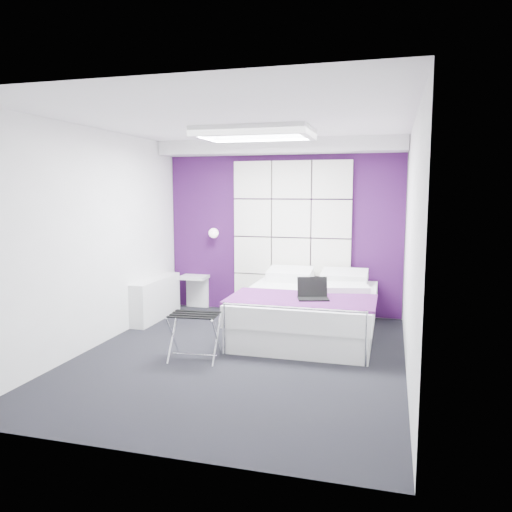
{
  "coord_description": "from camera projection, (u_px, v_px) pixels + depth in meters",
  "views": [
    {
      "loc": [
        1.61,
        -5.21,
        1.86
      ],
      "look_at": [
        0.09,
        0.35,
        1.11
      ],
      "focal_mm": 35.0,
      "sensor_mm": 36.0,
      "label": 1
    }
  ],
  "objects": [
    {
      "name": "soffit",
      "position": [
        279.0,
        147.0,
        7.19
      ],
      "size": [
        3.58,
        0.5,
        0.2
      ],
      "primitive_type": "cube",
      "color": "silver",
      "rests_on": "wall_back"
    },
    {
      "name": "floor",
      "position": [
        240.0,
        357.0,
        5.64
      ],
      "size": [
        4.4,
        4.4,
        0.0
      ],
      "primitive_type": "plane",
      "color": "black",
      "rests_on": "ground"
    },
    {
      "name": "nightstand",
      "position": [
        194.0,
        277.0,
        7.87
      ],
      "size": [
        0.42,
        0.33,
        0.05
      ],
      "primitive_type": "cube",
      "color": "silver",
      "rests_on": "wall_back"
    },
    {
      "name": "skylight",
      "position": [
        254.0,
        132.0,
        5.89
      ],
      "size": [
        1.36,
        0.86,
        0.12
      ],
      "primitive_type": null,
      "color": "white",
      "rests_on": "ceiling"
    },
    {
      "name": "wall_lamp",
      "position": [
        214.0,
        233.0,
        7.73
      ],
      "size": [
        0.15,
        0.15,
        0.15
      ],
      "primitive_type": "sphere",
      "color": "white",
      "rests_on": "wall_back"
    },
    {
      "name": "headboard",
      "position": [
        291.0,
        237.0,
        7.5
      ],
      "size": [
        1.8,
        0.08,
        2.3
      ],
      "primitive_type": null,
      "color": "silver",
      "rests_on": "wall_back"
    },
    {
      "name": "radiator",
      "position": [
        156.0,
        299.0,
        7.29
      ],
      "size": [
        0.22,
        1.2,
        0.6
      ],
      "primitive_type": "cube",
      "color": "silver",
      "rests_on": "floor"
    },
    {
      "name": "wall_right",
      "position": [
        411.0,
        247.0,
        5.01
      ],
      "size": [
        0.0,
        4.4,
        4.4
      ],
      "primitive_type": "plane",
      "rotation": [
        1.57,
        0.0,
        -1.57
      ],
      "color": "silver",
      "rests_on": "floor"
    },
    {
      "name": "wall_back",
      "position": [
        283.0,
        228.0,
        7.58
      ],
      "size": [
        3.6,
        0.0,
        3.6
      ],
      "primitive_type": "plane",
      "rotation": [
        1.57,
        0.0,
        0.0
      ],
      "color": "silver",
      "rests_on": "floor"
    },
    {
      "name": "ceiling",
      "position": [
        239.0,
        121.0,
        5.31
      ],
      "size": [
        4.4,
        4.4,
        0.0
      ],
      "primitive_type": "plane",
      "rotation": [
        3.14,
        0.0,
        0.0
      ],
      "color": "white",
      "rests_on": "wall_back"
    },
    {
      "name": "luggage_rack",
      "position": [
        195.0,
        337.0,
        5.52
      ],
      "size": [
        0.53,
        0.39,
        0.52
      ],
      "rotation": [
        0.0,
        0.0,
        0.09
      ],
      "color": "silver",
      "rests_on": "floor"
    },
    {
      "name": "wall_left",
      "position": [
        96.0,
        239.0,
        5.95
      ],
      "size": [
        0.0,
        4.4,
        4.4
      ],
      "primitive_type": "plane",
      "rotation": [
        1.57,
        0.0,
        1.57
      ],
      "color": "silver",
      "rests_on": "floor"
    },
    {
      "name": "laptop",
      "position": [
        314.0,
        294.0,
        5.92
      ],
      "size": [
        0.36,
        0.25,
        0.26
      ],
      "rotation": [
        0.0,
        0.0,
        0.28
      ],
      "color": "black",
      "rests_on": "bed"
    },
    {
      "name": "bed",
      "position": [
        308.0,
        311.0,
        6.49
      ],
      "size": [
        1.74,
        2.11,
        0.74
      ],
      "color": "silver",
      "rests_on": "floor"
    },
    {
      "name": "accent_wall",
      "position": [
        282.0,
        228.0,
        7.57
      ],
      "size": [
        3.58,
        0.02,
        2.58
      ],
      "primitive_type": "cube",
      "color": "#360F42",
      "rests_on": "wall_back"
    }
  ]
}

